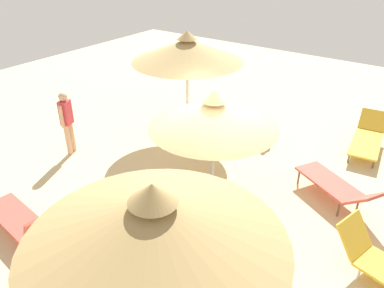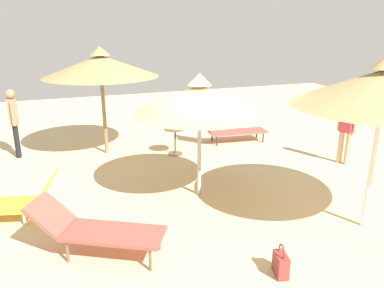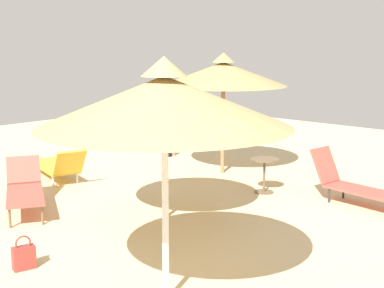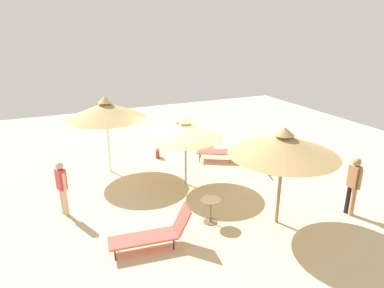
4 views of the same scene
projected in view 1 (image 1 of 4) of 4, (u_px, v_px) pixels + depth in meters
The scene contains 10 objects.
ground at pixel (212, 199), 8.15m from camera, with size 24.00×24.00×0.10m, color beige.
parasol_umbrella_far_left at pixel (187, 50), 9.58m from camera, with size 2.86×2.86×2.87m.
parasol_umbrella_back at pixel (154, 222), 3.93m from camera, with size 2.90×2.90×2.79m.
parasol_umbrella_front at pixel (214, 114), 7.14m from camera, with size 2.51×2.51×2.44m.
lounge_chair_near_left at pixel (368, 137), 9.83m from camera, with size 0.90×2.11×0.75m.
lounge_chair_center at pixel (23, 221), 6.84m from camera, with size 2.07×0.80×0.98m.
lounge_chair_near_right at pixel (339, 186), 7.74m from camera, with size 2.02×1.51×0.83m.
person_standing_far_right at pixel (67, 119), 9.39m from camera, with size 0.31×0.45×1.64m.
handbag at pixel (265, 140), 10.03m from camera, with size 0.22×0.33×0.47m.
side_table_round at pixel (110, 245), 6.21m from camera, with size 0.57×0.57×0.71m.
Camera 1 is at (3.49, -5.59, 4.90)m, focal length 35.60 mm.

